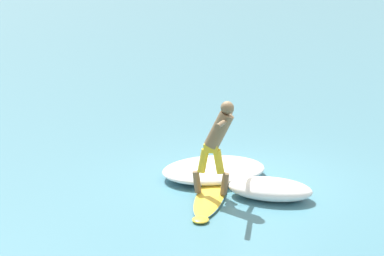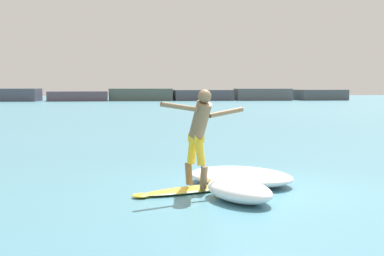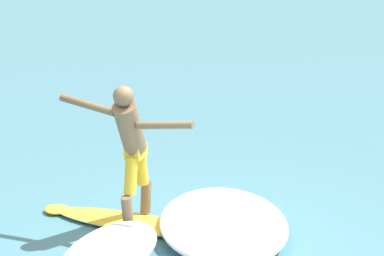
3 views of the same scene
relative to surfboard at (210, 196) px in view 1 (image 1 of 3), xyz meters
name	(u,v)px [view 1 (image 1 of 3)]	position (x,y,z in m)	size (l,w,h in m)	color
ground_plane	(242,182)	(1.10, -0.05, -0.04)	(200.00, 200.00, 0.00)	teal
surfboard	(210,196)	(0.00, 0.00, 0.00)	(2.38, 1.44, 0.22)	yellow
surfer	(218,139)	(0.09, -0.09, 1.12)	(1.61, 0.97, 1.81)	brown
wave_foam_at_tail	(214,170)	(0.99, 0.57, 0.12)	(2.65, 2.55, 0.33)	white
wave_foam_at_nose	(270,189)	(0.65, -0.92, 0.14)	(1.34, 1.79, 0.37)	white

